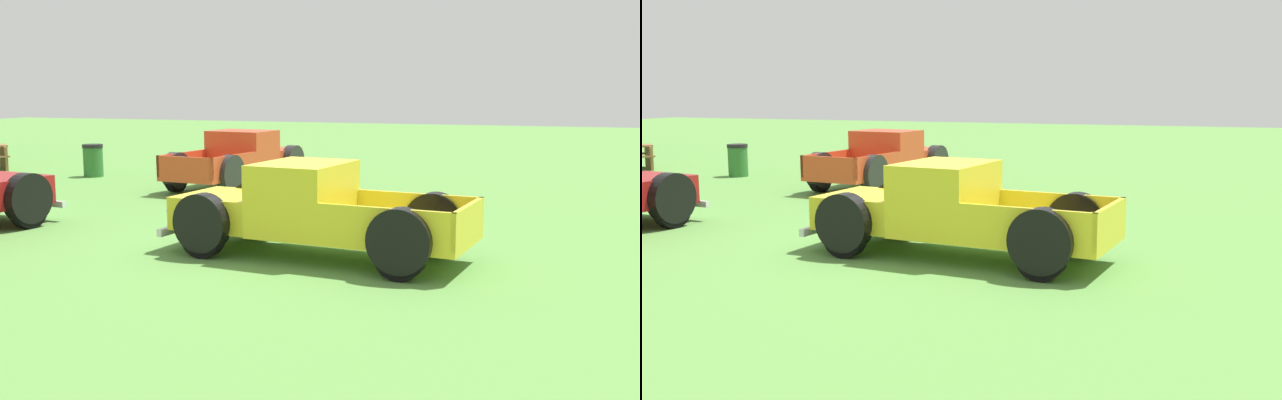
# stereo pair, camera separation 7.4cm
# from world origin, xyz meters

# --- Properties ---
(ground_plane) EXTENTS (80.00, 80.00, 0.00)m
(ground_plane) POSITION_xyz_m (0.00, 0.00, 0.00)
(ground_plane) COLOR #5B9342
(pickup_truck_foreground) EXTENTS (2.29, 4.95, 1.47)m
(pickup_truck_foreground) POSITION_xyz_m (-0.53, -0.45, 0.70)
(pickup_truck_foreground) COLOR yellow
(pickup_truck_foreground) RESTS_ON ground_plane
(pickup_truck_behind_right) EXTENTS (4.95, 2.33, 1.46)m
(pickup_truck_behind_right) POSITION_xyz_m (6.78, 3.97, 0.70)
(pickup_truck_behind_right) COLOR #D14723
(pickup_truck_behind_right) RESTS_ON ground_plane
(trash_can) EXTENTS (0.59, 0.59, 0.95)m
(trash_can) POSITION_xyz_m (6.97, 8.92, 0.48)
(trash_can) COLOR #2D6B2D
(trash_can) RESTS_ON ground_plane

